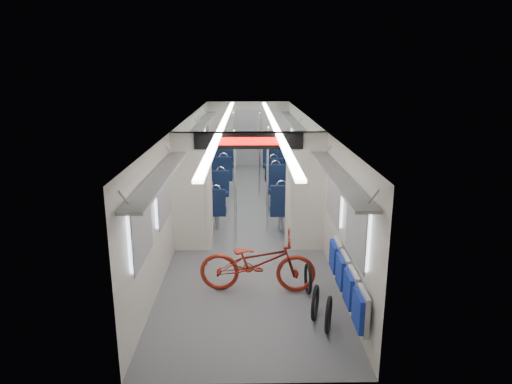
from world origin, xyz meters
TOP-DOWN VIEW (x-y plane):
  - carriage at (0.00, -0.27)m, footprint 12.00×12.02m
  - bicycle at (0.13, -3.76)m, footprint 1.87×0.75m
  - flip_bench at (1.35, -4.61)m, footprint 0.12×2.11m
  - bike_hoop_a at (1.05, -4.97)m, footprint 0.19×0.50m
  - bike_hoop_b at (0.92, -4.64)m, footprint 0.20×0.50m
  - bike_hoop_c at (0.92, -3.87)m, footprint 0.07×0.50m
  - seat_bay_near_left at (-0.93, -0.10)m, footprint 0.88×1.92m
  - seat_bay_near_right at (0.94, 0.02)m, footprint 0.95×2.25m
  - seat_bay_far_left at (-0.94, 3.25)m, footprint 0.96×2.29m
  - seat_bay_far_right at (0.93, 3.14)m, footprint 0.93×2.18m
  - stanchion_near_left at (-0.27, -1.66)m, footprint 0.05×0.05m
  - stanchion_near_right at (0.39, -1.15)m, footprint 0.05×0.05m
  - stanchion_far_left at (-0.40, 2.03)m, footprint 0.04×0.04m
  - stanchion_far_right at (0.30, 1.91)m, footprint 0.05×0.05m

SIDE VIEW (x-z plane):
  - bike_hoop_c at x=0.92m, z-range -0.03..0.47m
  - bike_hoop_b at x=0.92m, z-range -0.03..0.48m
  - bike_hoop_a at x=1.05m, z-range -0.03..0.48m
  - bicycle at x=0.13m, z-range 0.00..0.96m
  - seat_bay_near_left at x=-0.93m, z-range 0.00..1.05m
  - seat_bay_far_right at x=0.93m, z-range -0.01..1.12m
  - seat_bay_near_right at x=0.94m, z-range -0.01..1.14m
  - seat_bay_far_left at x=-0.94m, z-range -0.01..1.15m
  - flip_bench at x=1.35m, z-range 0.32..0.84m
  - stanchion_near_left at x=-0.27m, z-range 0.00..2.30m
  - stanchion_near_right at x=0.39m, z-range 0.00..2.30m
  - stanchion_far_left at x=-0.40m, z-range 0.00..2.30m
  - stanchion_far_right at x=0.30m, z-range 0.00..2.30m
  - carriage at x=0.00m, z-range 0.35..2.66m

